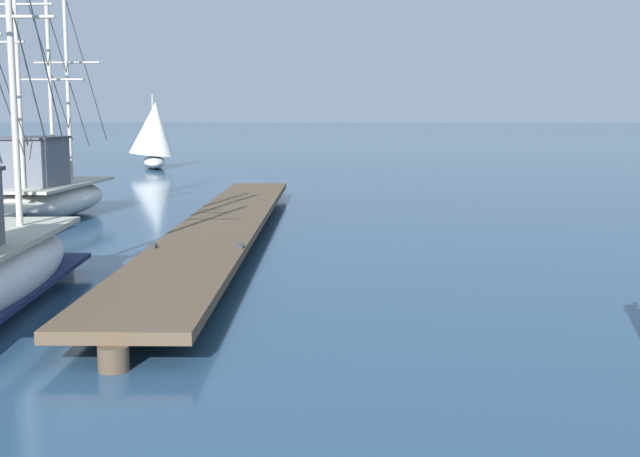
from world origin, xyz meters
TOP-DOWN VIEW (x-y plane):
  - floating_dock at (-4.00, 17.71)m, footprint 1.96×19.80m
  - fishing_boat_0 at (-9.35, 21.43)m, footprint 2.60×7.23m
  - distant_sailboat at (-10.91, 41.50)m, footprint 3.00×4.65m

SIDE VIEW (x-z plane):
  - floating_dock at x=-4.00m, z-range 0.10..0.63m
  - fishing_boat_0 at x=-9.35m, z-range -2.84..4.33m
  - distant_sailboat at x=-10.91m, z-range -0.16..3.59m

